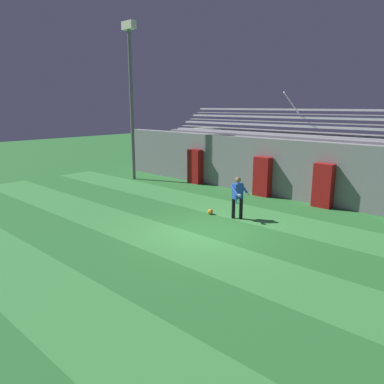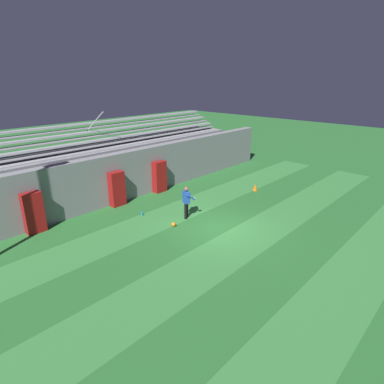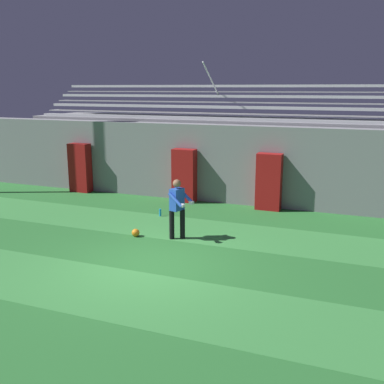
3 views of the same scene
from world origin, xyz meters
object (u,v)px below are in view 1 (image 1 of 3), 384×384
padding_pillar_gate_right (323,186)px  padding_pillar_far_left (195,167)px  floodlight_pole (131,84)px  padding_pillar_gate_left (262,177)px  water_bottle (237,201)px  goalkeeper (238,195)px  soccer_ball (210,212)px

padding_pillar_gate_right → padding_pillar_far_left: size_ratio=1.00×
padding_pillar_far_left → floodlight_pole: (-3.57, -1.61, 4.61)m
padding_pillar_far_left → floodlight_pole: bearing=-155.8°
padding_pillar_gate_left → water_bottle: 2.26m
goalkeeper → padding_pillar_gate_left: bearing=109.6°
goalkeeper → water_bottle: goalkeeper is taller
goalkeeper → soccer_ball: size_ratio=7.59×
floodlight_pole → goalkeeper: size_ratio=5.36×
padding_pillar_gate_left → goalkeeper: 4.21m
padding_pillar_far_left → water_bottle: bearing=-25.0°
floodlight_pole → soccer_ball: bearing=-17.5°
padding_pillar_far_left → floodlight_pole: 6.05m
padding_pillar_gate_left → water_bottle: size_ratio=8.05×
goalkeeper → water_bottle: size_ratio=6.96×
padding_pillar_gate_right → floodlight_pole: 12.19m
padding_pillar_gate_left → soccer_ball: padding_pillar_gate_left is taller
padding_pillar_gate_left → padding_pillar_far_left: bearing=180.0°
padding_pillar_far_left → water_bottle: padding_pillar_far_left is taller
padding_pillar_gate_left → water_bottle: bearing=-89.8°
padding_pillar_gate_right → goalkeeper: bearing=-113.1°
goalkeeper → soccer_ball: (-1.17, -0.26, -0.84)m
padding_pillar_gate_left → padding_pillar_far_left: size_ratio=1.00×
soccer_ball → floodlight_pole: bearing=162.5°
padding_pillar_gate_right → soccer_ball: bearing=-124.2°
floodlight_pole → soccer_ball: floodlight_pole is taller
padding_pillar_gate_left → soccer_ball: bearing=-86.7°
padding_pillar_gate_right → floodlight_pole: (-11.17, -1.61, 4.61)m
padding_pillar_gate_left → padding_pillar_gate_right: 3.10m
padding_pillar_gate_right → water_bottle: padding_pillar_gate_right is taller
floodlight_pole → goalkeeper: floodlight_pole is taller
padding_pillar_far_left → goalkeeper: size_ratio=1.16×
padding_pillar_gate_left → padding_pillar_far_left: 4.49m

